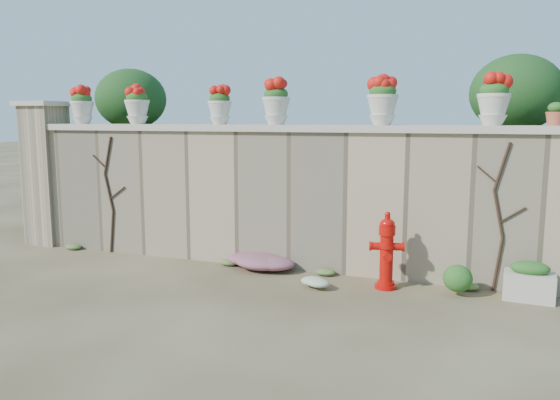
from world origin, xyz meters
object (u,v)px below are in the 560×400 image
at_px(urn_pot_0, 82,106).
at_px(fire_hydrant, 387,250).
at_px(terracotta_pot, 555,115).
at_px(planter_box, 529,282).

bearing_deg(urn_pot_0, fire_hydrant, -6.44).
distance_m(fire_hydrant, urn_pot_0, 5.57).
bearing_deg(terracotta_pot, urn_pot_0, 180.00).
relative_size(fire_hydrant, terracotta_pot, 3.65).
relative_size(planter_box, urn_pot_0, 1.00).
bearing_deg(fire_hydrant, urn_pot_0, 159.65).
relative_size(urn_pot_0, terracotta_pot, 2.19).
xyz_separation_m(planter_box, urn_pot_0, (-6.92, 0.44, 2.17)).
relative_size(planter_box, terracotta_pot, 2.18).
xyz_separation_m(fire_hydrant, planter_box, (1.71, 0.15, -0.28)).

